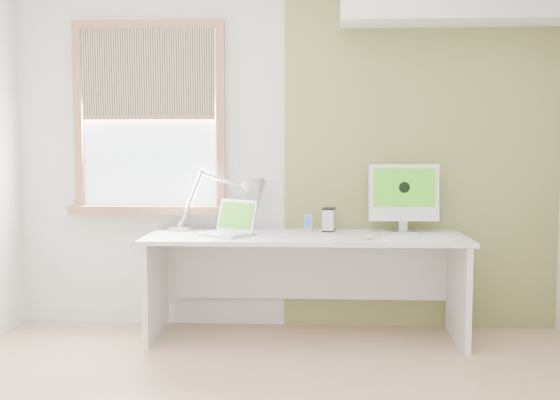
# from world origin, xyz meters

# --- Properties ---
(room) EXTENTS (4.04, 3.54, 2.64)m
(room) POSITION_xyz_m (0.00, 0.00, 1.30)
(room) COLOR tan
(room) RESTS_ON ground
(accent_wall) EXTENTS (2.00, 0.02, 2.60)m
(accent_wall) POSITION_xyz_m (1.00, 1.74, 1.30)
(accent_wall) COLOR olive
(accent_wall) RESTS_ON room
(window) EXTENTS (1.20, 0.14, 1.42)m
(window) POSITION_xyz_m (-1.00, 1.71, 1.54)
(window) COLOR #AF6D48
(window) RESTS_ON room
(desk) EXTENTS (2.20, 0.70, 0.73)m
(desk) POSITION_xyz_m (0.16, 1.44, 0.53)
(desk) COLOR white
(desk) RESTS_ON room
(desk_lamp) EXTENTS (0.80, 0.32, 0.45)m
(desk_lamp) POSITION_xyz_m (-0.31, 1.61, 0.96)
(desk_lamp) COLOR #B6B9BB
(desk_lamp) RESTS_ON desk
(laptop) EXTENTS (0.44, 0.42, 0.24)m
(laptop) POSITION_xyz_m (-0.36, 1.38, 0.79)
(laptop) COLOR #B6B9BB
(laptop) RESTS_ON desk
(phone_dock) EXTENTS (0.07, 0.07, 0.13)m
(phone_dock) POSITION_xyz_m (0.18, 1.55, 0.77)
(phone_dock) COLOR #B6B9BB
(phone_dock) RESTS_ON desk
(external_drive) EXTENTS (0.10, 0.14, 0.17)m
(external_drive) POSITION_xyz_m (0.33, 1.60, 0.81)
(external_drive) COLOR #B6B9BB
(external_drive) RESTS_ON desk
(imac) EXTENTS (0.49, 0.16, 0.48)m
(imac) POSITION_xyz_m (0.85, 1.58, 1.00)
(imac) COLOR #B6B9BB
(imac) RESTS_ON desk
(keyboard) EXTENTS (0.46, 0.18, 0.02)m
(keyboard) POSITION_xyz_m (0.90, 1.20, 0.74)
(keyboard) COLOR white
(keyboard) RESTS_ON desk
(mouse) EXTENTS (0.09, 0.11, 0.03)m
(mouse) POSITION_xyz_m (0.58, 1.22, 0.74)
(mouse) COLOR white
(mouse) RESTS_ON desk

